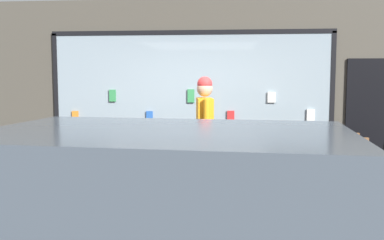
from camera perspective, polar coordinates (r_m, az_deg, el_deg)
ground_plane at (r=6.12m, az=-1.64°, el=-10.98°), size 40.00×40.00×0.00m
shopfront_facade at (r=8.24m, az=0.62°, el=4.69°), size 8.72×0.29×3.23m
display_table_left at (r=7.25m, az=-12.47°, el=-2.77°), size 2.55×0.71×0.88m
display_table_right at (r=6.95m, az=11.74°, el=-3.24°), size 2.55×0.70×0.86m
person_browsing at (r=6.27m, az=1.70°, el=-0.77°), size 0.29×0.68×1.77m
small_dog at (r=6.21m, az=5.21°, el=-8.10°), size 0.25×0.56×0.42m
parked_car at (r=2.99m, az=-3.34°, el=-14.11°), size 4.44×2.21×1.41m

